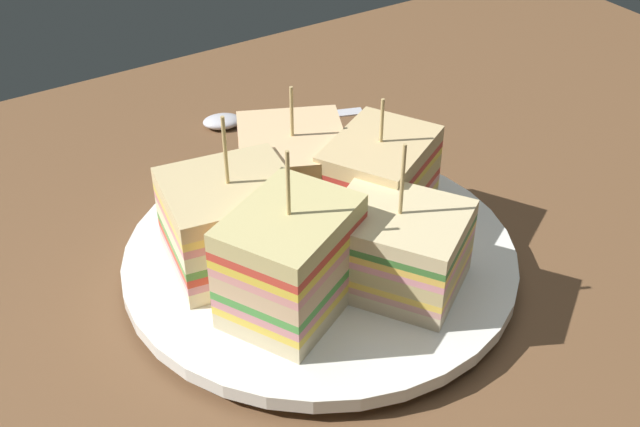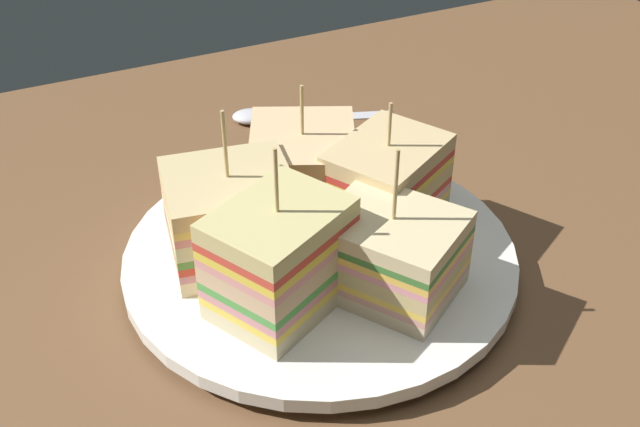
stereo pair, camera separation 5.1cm
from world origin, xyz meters
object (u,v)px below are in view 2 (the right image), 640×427
sandwich_wedge_2 (390,254)px  sandwich_wedge_3 (386,184)px  sandwich_wedge_0 (231,216)px  sandwich_wedge_4 (303,170)px  plate (320,258)px  chip_pile (301,238)px  sandwich_wedge_1 (280,259)px  spoon (275,116)px

sandwich_wedge_2 → sandwich_wedge_3: bearing=-60.0°
sandwich_wedge_0 → sandwich_wedge_4: 7.33cm
plate → sandwich_wedge_3: bearing=-167.1°
plate → sandwich_wedge_4: bearing=-102.8°
plate → sandwich_wedge_3: size_ratio=2.65×
sandwich_wedge_2 → sandwich_wedge_3: size_ratio=1.04×
sandwich_wedge_3 → chip_pile: bearing=-19.3°
sandwich_wedge_3 → sandwich_wedge_4: sandwich_wedge_4 is taller
sandwich_wedge_3 → plate: bearing=-16.5°
sandwich_wedge_4 → chip_pile: 6.23cm
sandwich_wedge_1 → sandwich_wedge_2: size_ratio=1.08×
spoon → chip_pile: bearing=92.0°
sandwich_wedge_0 → sandwich_wedge_3: size_ratio=1.08×
sandwich_wedge_2 → spoon: size_ratio=0.72×
plate → sandwich_wedge_2: sandwich_wedge_2 is taller
sandwich_wedge_1 → spoon: size_ratio=0.78×
plate → sandwich_wedge_2: 6.58cm
sandwich_wedge_1 → sandwich_wedge_4: size_ratio=1.08×
sandwich_wedge_2 → sandwich_wedge_3: (-3.23, -6.45, 0.31)cm
sandwich_wedge_1 → spoon: sandwich_wedge_1 is taller
sandwich_wedge_4 → chip_pile: (2.62, 5.49, -1.33)cm
plate → sandwich_wedge_1: sandwich_wedge_1 is taller
sandwich_wedge_3 → chip_pile: 7.16cm
chip_pile → sandwich_wedge_2: bearing=125.1°
sandwich_wedge_1 → spoon: bearing=40.7°
sandwich_wedge_3 → sandwich_wedge_4: bearing=-74.3°
sandwich_wedge_1 → sandwich_wedge_3: 11.02cm
sandwich_wedge_2 → sandwich_wedge_4: size_ratio=1.00×
sandwich_wedge_3 → spoon: bearing=-118.5°
sandwich_wedge_0 → chip_pile: bearing=-19.5°
sandwich_wedge_0 → chip_pile: sandwich_wedge_0 is taller
plate → chip_pile: bearing=-1.2°
sandwich_wedge_0 → spoon: bearing=69.4°
sandwich_wedge_0 → plate: bearing=-13.1°
chip_pile → spoon: (-6.57, -20.48, -2.85)cm
sandwich_wedge_0 → sandwich_wedge_2: size_ratio=1.04×
sandwich_wedge_3 → sandwich_wedge_0: bearing=-34.1°
sandwich_wedge_1 → sandwich_wedge_2: (-6.62, 1.52, -0.78)cm
plate → spoon: size_ratio=1.85×
spoon → plate: bearing=95.6°
plate → spoon: (-5.19, -20.51, -0.68)cm
sandwich_wedge_2 → chip_pile: 6.48cm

